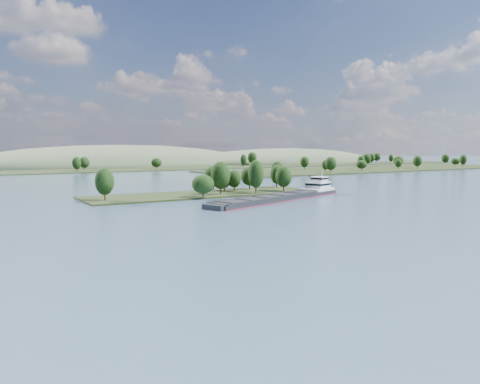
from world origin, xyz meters
TOP-DOWN VIEW (x-y plane):
  - ground at (0.00, 120.00)m, footprint 1800.00×1800.00m
  - tree_island at (6.01, 178.52)m, footprint 100.00×33.10m
  - right_bank at (231.54, 299.75)m, footprint 320.00×90.00m
  - back_shoreline at (9.11, 399.86)m, footprint 900.00×60.00m
  - hill_east at (260.00, 470.00)m, footprint 260.00×140.00m
  - hill_west at (60.00, 500.00)m, footprint 320.00×160.00m
  - cargo_barge at (21.17, 149.69)m, footprint 74.23×33.74m

SIDE VIEW (x-z plane):
  - ground at x=0.00m, z-range 0.00..0.00m
  - hill_east at x=260.00m, z-range -18.00..18.00m
  - hill_west at x=60.00m, z-range -22.00..22.00m
  - back_shoreline at x=9.11m, z-range -6.94..8.27m
  - right_bank at x=231.54m, z-range -6.16..8.01m
  - cargo_barge at x=21.17m, z-range -3.83..6.40m
  - tree_island at x=6.01m, z-range -3.49..11.98m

